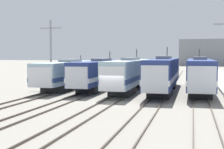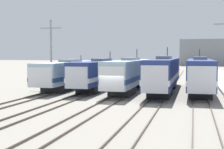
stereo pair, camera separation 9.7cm
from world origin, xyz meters
name	(u,v)px [view 2 (the right image)]	position (x,y,z in m)	size (l,w,h in m)	color
ground_plane	(113,100)	(0.00, 0.00, 0.00)	(400.00, 400.00, 0.00)	gray
rail_pair_far_left	(36,97)	(-8.40, 0.00, 0.07)	(1.50, 120.00, 0.15)	#4C4238
rail_pair_center_left	(73,98)	(-4.20, 0.00, 0.07)	(1.51, 120.00, 0.15)	#4C4238
rail_pair_center	(113,100)	(0.00, 0.00, 0.07)	(1.51, 120.00, 0.15)	#4C4238
rail_pair_center_right	(155,101)	(4.20, 0.00, 0.07)	(1.51, 120.00, 0.15)	#4C4238
rail_pair_far_right	(201,103)	(8.40, 0.00, 0.07)	(1.50, 120.00, 0.15)	#4C4238
locomotive_far_left	(69,73)	(-8.40, 9.17, 2.03)	(3.12, 17.66, 4.42)	#232326
locomotive_center_left	(101,73)	(-4.20, 9.83, 2.09)	(2.79, 19.01, 4.99)	black
locomotive_center	(130,74)	(0.00, 8.63, 2.15)	(2.81, 19.25, 5.30)	#232326
locomotive_center_right	(164,74)	(4.20, 8.29, 2.24)	(2.78, 19.59, 5.55)	black
locomotive_far_right	(200,74)	(8.40, 8.92, 2.21)	(2.82, 19.40, 5.31)	black
catenary_tower_left	(51,51)	(-11.17, 9.46, 4.96)	(3.05, 0.28, 9.23)	gray
depot_building	(207,53)	(12.73, 106.12, 5.39)	(21.53, 12.35, 10.78)	gray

